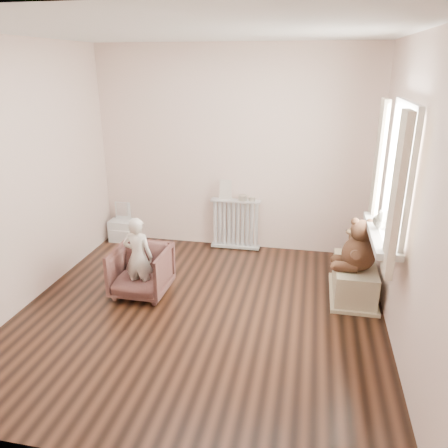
% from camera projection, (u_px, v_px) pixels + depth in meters
% --- Properties ---
extents(floor, '(3.60, 3.60, 0.01)m').
position_uv_depth(floor, '(200.00, 313.00, 4.38)').
color(floor, black).
rests_on(floor, ground).
extents(ceiling, '(3.60, 3.60, 0.01)m').
position_uv_depth(ceiling, '(194.00, 30.00, 3.48)').
color(ceiling, white).
rests_on(ceiling, ground).
extents(back_wall, '(3.60, 0.02, 2.60)m').
position_uv_depth(back_wall, '(234.00, 151.00, 5.58)').
color(back_wall, white).
rests_on(back_wall, ground).
extents(front_wall, '(3.60, 0.02, 2.60)m').
position_uv_depth(front_wall, '(109.00, 278.00, 2.28)').
color(front_wall, white).
rests_on(front_wall, ground).
extents(left_wall, '(0.02, 3.60, 2.60)m').
position_uv_depth(left_wall, '(20.00, 178.00, 4.27)').
color(left_wall, white).
rests_on(left_wall, ground).
extents(right_wall, '(0.02, 3.60, 2.60)m').
position_uv_depth(right_wall, '(409.00, 199.00, 3.59)').
color(right_wall, white).
rests_on(right_wall, ground).
extents(window, '(0.03, 0.90, 1.10)m').
position_uv_depth(window, '(400.00, 173.00, 3.82)').
color(window, white).
rests_on(window, right_wall).
extents(window_sill, '(0.22, 1.10, 0.06)m').
position_uv_depth(window_sill, '(381.00, 234.00, 4.04)').
color(window_sill, silver).
rests_on(window_sill, right_wall).
extents(curtain_left, '(0.06, 0.26, 1.30)m').
position_uv_depth(curtain_left, '(397.00, 197.00, 3.34)').
color(curtain_left, beige).
rests_on(curtain_left, right_wall).
extents(curtain_right, '(0.06, 0.26, 1.30)m').
position_uv_depth(curtain_right, '(378.00, 165.00, 4.39)').
color(curtain_right, beige).
rests_on(curtain_right, right_wall).
extents(radiator, '(0.65, 0.12, 0.69)m').
position_uv_depth(radiator, '(236.00, 221.00, 5.78)').
color(radiator, silver).
rests_on(radiator, floor).
extents(paper_doll, '(0.16, 0.01, 0.26)m').
position_uv_depth(paper_doll, '(226.00, 190.00, 5.66)').
color(paper_doll, beige).
rests_on(paper_doll, radiator).
extents(tin_a, '(0.11, 0.11, 0.07)m').
position_uv_depth(tin_a, '(243.00, 198.00, 5.65)').
color(tin_a, '#A59E8C').
rests_on(tin_a, radiator).
extents(tin_b, '(0.09, 0.09, 0.05)m').
position_uv_depth(tin_b, '(252.00, 199.00, 5.63)').
color(tin_b, '#A59E8C').
rests_on(tin_b, radiator).
extents(toy_vanity, '(0.35, 0.25, 0.54)m').
position_uv_depth(toy_vanity, '(122.00, 222.00, 6.09)').
color(toy_vanity, silver).
rests_on(toy_vanity, floor).
extents(armchair, '(0.58, 0.60, 0.53)m').
position_uv_depth(armchair, '(141.00, 271.00, 4.66)').
color(armchair, brown).
rests_on(armchair, floor).
extents(child, '(0.32, 0.21, 0.87)m').
position_uv_depth(child, '(138.00, 257.00, 4.55)').
color(child, silver).
rests_on(child, armchair).
extents(toy_bench, '(0.42, 0.79, 0.37)m').
position_uv_depth(toy_bench, '(354.00, 278.00, 4.65)').
color(toy_bench, '#B9AF8B').
rests_on(toy_bench, floor).
extents(teddy_bear, '(0.44, 0.34, 0.54)m').
position_uv_depth(teddy_bear, '(360.00, 242.00, 4.37)').
color(teddy_bear, '#331D11').
rests_on(teddy_bear, toy_bench).
extents(plush_cat, '(0.21, 0.27, 0.20)m').
position_uv_depth(plush_cat, '(381.00, 218.00, 4.05)').
color(plush_cat, '#696559').
rests_on(plush_cat, window_sill).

